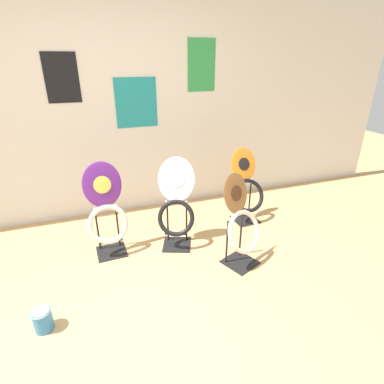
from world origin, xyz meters
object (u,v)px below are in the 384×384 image
at_px(toilet_seat_display_orange_sun, 247,189).
at_px(toilet_seat_display_woodgrain, 242,226).
at_px(toilet_seat_display_white_plain, 176,207).
at_px(toilet_seat_display_purple_note, 106,212).
at_px(paint_can, 43,319).

distance_m(toilet_seat_display_orange_sun, toilet_seat_display_woodgrain, 0.86).
distance_m(toilet_seat_display_woodgrain, toilet_seat_display_white_plain, 0.69).
height_order(toilet_seat_display_purple_note, toilet_seat_display_white_plain, toilet_seat_display_purple_note).
bearing_deg(toilet_seat_display_woodgrain, paint_can, -172.36).
relative_size(toilet_seat_display_purple_note, paint_can, 5.36).
relative_size(toilet_seat_display_orange_sun, toilet_seat_display_woodgrain, 0.98).
xyz_separation_m(toilet_seat_display_white_plain, paint_can, (-1.21, -0.73, -0.34)).
relative_size(toilet_seat_display_orange_sun, toilet_seat_display_white_plain, 0.94).
height_order(toilet_seat_display_purple_note, toilet_seat_display_orange_sun, toilet_seat_display_purple_note).
xyz_separation_m(toilet_seat_display_woodgrain, paint_can, (-1.68, -0.22, -0.30)).
bearing_deg(paint_can, toilet_seat_display_purple_note, 56.30).
bearing_deg(paint_can, toilet_seat_display_woodgrain, 7.64).
height_order(toilet_seat_display_orange_sun, toilet_seat_display_woodgrain, toilet_seat_display_woodgrain).
relative_size(toilet_seat_display_purple_note, toilet_seat_display_woodgrain, 1.05).
bearing_deg(toilet_seat_display_orange_sun, toilet_seat_display_purple_note, -175.10).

